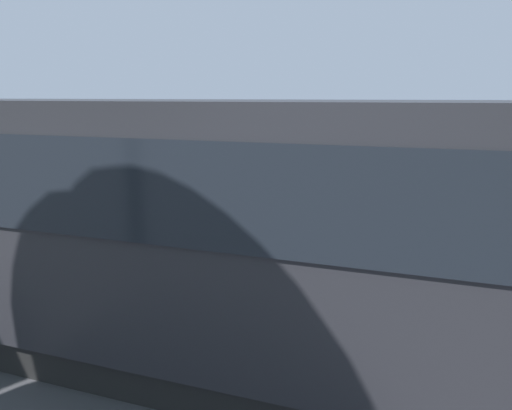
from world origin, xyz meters
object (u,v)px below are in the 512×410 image
(stunt_motorcycle, at_px, (208,186))
(traffic_cone, at_px, (272,214))
(spectator_centre, at_px, (249,223))
(spectator_left, at_px, (296,229))
(parked_motorcycle_silver, at_px, (370,291))
(spectator_right, at_px, (199,217))
(spectator_far_left, at_px, (359,241))
(tour_bus, at_px, (215,236))

(stunt_motorcycle, relative_size, traffic_cone, 3.00)
(spectator_centre, bearing_deg, spectator_left, 177.19)
(spectator_left, relative_size, stunt_motorcycle, 0.93)
(spectator_centre, xyz_separation_m, parked_motorcycle_silver, (-2.34, 1.03, -0.57))
(stunt_motorcycle, bearing_deg, spectator_right, 113.74)
(spectator_far_left, distance_m, stunt_motorcycle, 5.53)
(spectator_centre, xyz_separation_m, traffic_cone, (0.91, -3.76, -0.75))
(spectator_far_left, height_order, spectator_right, spectator_right)
(tour_bus, xyz_separation_m, spectator_left, (-0.17, -2.80, -0.60))
(tour_bus, distance_m, spectator_far_left, 2.99)
(parked_motorcycle_silver, relative_size, stunt_motorcycle, 1.07)
(spectator_centre, bearing_deg, spectator_far_left, 173.55)
(spectator_right, bearing_deg, spectator_far_left, 173.30)
(tour_bus, bearing_deg, spectator_centre, -75.98)
(spectator_far_left, height_order, spectator_left, spectator_left)
(stunt_motorcycle, bearing_deg, spectator_far_left, 142.98)
(spectator_centre, height_order, stunt_motorcycle, stunt_motorcycle)
(tour_bus, distance_m, spectator_right, 3.54)
(spectator_centre, distance_m, stunt_motorcycle, 3.92)
(stunt_motorcycle, bearing_deg, tour_bus, 117.66)
(parked_motorcycle_silver, bearing_deg, spectator_right, -18.70)
(spectator_right, relative_size, stunt_motorcycle, 0.92)
(tour_bus, distance_m, traffic_cone, 6.93)
(stunt_motorcycle, bearing_deg, spectator_centre, 127.80)
(traffic_cone, bearing_deg, stunt_motorcycle, 23.85)
(spectator_far_left, xyz_separation_m, spectator_centre, (2.01, -0.23, 0.07))
(parked_motorcycle_silver, xyz_separation_m, traffic_cone, (3.24, -4.79, -0.18))
(spectator_right, height_order, traffic_cone, spectator_right)
(tour_bus, distance_m, stunt_motorcycle, 6.74)
(parked_motorcycle_silver, distance_m, stunt_motorcycle, 6.31)
(spectator_far_left, bearing_deg, spectator_centre, -6.45)
(tour_bus, xyz_separation_m, spectator_centre, (0.71, -2.84, -0.59))
(spectator_far_left, relative_size, traffic_cone, 2.66)
(spectator_far_left, xyz_separation_m, parked_motorcycle_silver, (-0.33, 0.80, -0.51))
(spectator_left, bearing_deg, spectator_centre, -2.81)
(spectator_left, xyz_separation_m, spectator_centre, (0.88, -0.04, 0.01))
(spectator_left, xyz_separation_m, spectator_right, (1.99, -0.18, -0.01))
(spectator_centre, height_order, traffic_cone, spectator_centre)
(stunt_motorcycle, bearing_deg, parked_motorcycle_silver, 138.96)
(spectator_left, xyz_separation_m, parked_motorcycle_silver, (-1.45, 0.98, -0.56))
(spectator_centre, distance_m, parked_motorcycle_silver, 2.61)
(tour_bus, bearing_deg, spectator_left, -93.57)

